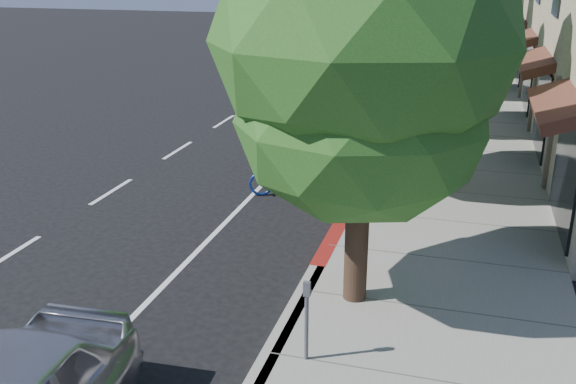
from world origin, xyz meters
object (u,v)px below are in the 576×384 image
(white_pickup, at_px, (371,83))
(pedestrian, at_px, (444,147))
(street_tree_1, at_px, (407,11))
(bicycle, at_px, (285,177))
(street_tree_0, at_px, (364,48))
(cyclist, at_px, (341,173))
(silver_suv, at_px, (350,122))
(street_tree_2, at_px, (426,9))
(dark_suv_far, at_px, (378,59))
(dark_sedan, at_px, (360,86))

(white_pickup, height_order, pedestrian, pedestrian)
(street_tree_1, xyz_separation_m, bicycle, (-2.70, -1.00, -4.05))
(street_tree_0, relative_size, bicycle, 3.93)
(cyclist, height_order, silver_suv, cyclist)
(street_tree_2, relative_size, cyclist, 4.12)
(silver_suv, bearing_deg, bicycle, -104.75)
(street_tree_1, relative_size, cyclist, 4.50)
(street_tree_2, xyz_separation_m, bicycle, (-2.70, -7.00, -3.69))
(pedestrian, bearing_deg, street_tree_1, 22.39)
(street_tree_2, xyz_separation_m, pedestrian, (1.08, -4.92, -3.18))
(street_tree_1, height_order, white_pickup, street_tree_1)
(street_tree_2, distance_m, silver_suv, 4.42)
(white_pickup, bearing_deg, silver_suv, -86.67)
(white_pickup, xyz_separation_m, pedestrian, (3.53, -10.12, 0.21))
(white_pickup, bearing_deg, dark_suv_far, 95.60)
(dark_suv_far, bearing_deg, white_pickup, -86.92)
(bicycle, distance_m, silver_suv, 5.06)
(cyclist, relative_size, white_pickup, 0.31)
(street_tree_2, relative_size, white_pickup, 1.28)
(street_tree_2, distance_m, white_pickup, 6.67)
(silver_suv, relative_size, dark_sedan, 1.26)
(silver_suv, distance_m, dark_sedan, 6.55)
(street_tree_1, relative_size, bicycle, 4.07)
(white_pickup, distance_m, pedestrian, 10.72)
(cyclist, bearing_deg, dark_suv_far, 3.70)
(bicycle, xyz_separation_m, white_pickup, (0.25, 12.19, 0.29))
(street_tree_0, relative_size, pedestrian, 4.31)
(cyclist, relative_size, silver_suv, 0.30)
(dark_suv_far, bearing_deg, bicycle, -91.52)
(street_tree_2, relative_size, pedestrian, 4.08)
(street_tree_2, bearing_deg, dark_suv_far, 104.99)
(cyclist, relative_size, dark_sedan, 0.38)
(street_tree_2, height_order, cyclist, street_tree_2)
(street_tree_0, xyz_separation_m, street_tree_1, (-0.00, 6.00, 0.13))
(street_tree_0, height_order, bicycle, street_tree_0)
(street_tree_0, bearing_deg, silver_suv, 101.30)
(street_tree_0, height_order, white_pickup, street_tree_0)
(street_tree_2, xyz_separation_m, silver_suv, (-2.00, -2.00, -3.40))
(dark_sedan, height_order, white_pickup, white_pickup)
(street_tree_1, bearing_deg, bicycle, -159.68)
(cyclist, bearing_deg, street_tree_0, -167.46)
(street_tree_0, height_order, silver_suv, street_tree_0)
(pedestrian, bearing_deg, dark_sedan, -90.05)
(dark_sedan, bearing_deg, street_tree_1, -73.63)
(street_tree_0, distance_m, silver_suv, 10.82)
(dark_sedan, distance_m, dark_suv_far, 7.08)
(pedestrian, bearing_deg, white_pickup, -93.26)
(street_tree_0, bearing_deg, bicycle, 118.37)
(cyclist, relative_size, pedestrian, 0.99)
(silver_suv, bearing_deg, dark_sedan, 90.35)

